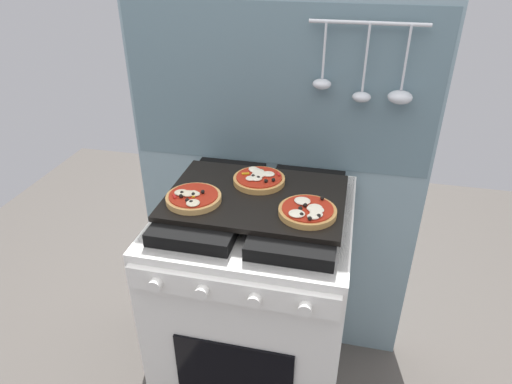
% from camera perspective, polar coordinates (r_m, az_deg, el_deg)
% --- Properties ---
extents(kitchen_backsplash, '(1.10, 0.09, 1.55)m').
position_cam_1_polar(kitchen_backsplash, '(1.73, 2.54, 1.36)').
color(kitchen_backsplash, '#7A939E').
rests_on(kitchen_backsplash, ground_plane).
extents(stove, '(0.60, 0.64, 0.90)m').
position_cam_1_polar(stove, '(1.67, -0.01, -14.39)').
color(stove, white).
rests_on(stove, ground_plane).
extents(baking_tray, '(0.54, 0.38, 0.02)m').
position_cam_1_polar(baking_tray, '(1.39, 0.00, -0.64)').
color(baking_tray, black).
rests_on(baking_tray, stove).
extents(pizza_left, '(0.17, 0.17, 0.03)m').
position_cam_1_polar(pizza_left, '(1.36, -7.93, -0.70)').
color(pizza_left, tan).
rests_on(pizza_left, baking_tray).
extents(pizza_right, '(0.17, 0.17, 0.03)m').
position_cam_1_polar(pizza_right, '(1.29, 6.54, -2.35)').
color(pizza_right, tan).
rests_on(pizza_right, baking_tray).
extents(pizza_center, '(0.17, 0.17, 0.03)m').
position_cam_1_polar(pizza_center, '(1.45, 0.37, 1.68)').
color(pizza_center, tan).
rests_on(pizza_center, baking_tray).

